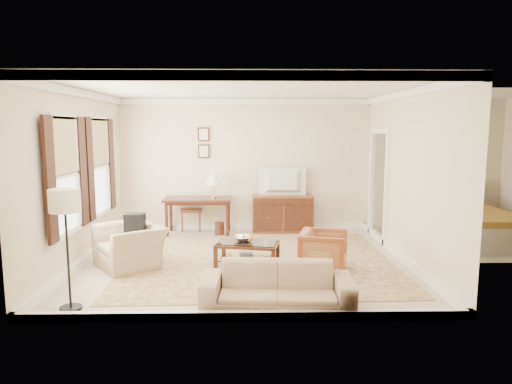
{
  "coord_description": "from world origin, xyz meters",
  "views": [
    {
      "loc": [
        0.05,
        -7.59,
        2.27
      ],
      "look_at": [
        0.2,
        0.3,
        1.15
      ],
      "focal_mm": 32.0,
      "sensor_mm": 36.0,
      "label": 1
    }
  ],
  "objects_px": {
    "tv": "(283,173)",
    "club_armchair": "(130,239)",
    "sideboard": "(282,213)",
    "coffee_table": "(247,248)",
    "writing_desk": "(198,203)",
    "sofa": "(277,279)",
    "striped_armchair": "(323,249)"
  },
  "relations": [
    {
      "from": "writing_desk",
      "to": "sofa",
      "type": "relative_size",
      "value": 0.75
    },
    {
      "from": "sideboard",
      "to": "striped_armchair",
      "type": "distance_m",
      "value": 2.87
    },
    {
      "from": "sideboard",
      "to": "striped_armchair",
      "type": "xyz_separation_m",
      "value": [
        0.43,
        -2.83,
        -0.04
      ]
    },
    {
      "from": "coffee_table",
      "to": "sofa",
      "type": "relative_size",
      "value": 0.57
    },
    {
      "from": "writing_desk",
      "to": "tv",
      "type": "distance_m",
      "value": 1.93
    },
    {
      "from": "coffee_table",
      "to": "club_armchair",
      "type": "bearing_deg",
      "value": 178.66
    },
    {
      "from": "coffee_table",
      "to": "sofa",
      "type": "height_order",
      "value": "sofa"
    },
    {
      "from": "tv",
      "to": "club_armchair",
      "type": "distance_m",
      "value": 3.76
    },
    {
      "from": "coffee_table",
      "to": "striped_armchair",
      "type": "bearing_deg",
      "value": -12.96
    },
    {
      "from": "writing_desk",
      "to": "sideboard",
      "type": "distance_m",
      "value": 1.85
    },
    {
      "from": "sofa",
      "to": "writing_desk",
      "type": "bearing_deg",
      "value": 112.44
    },
    {
      "from": "club_armchair",
      "to": "tv",
      "type": "bearing_deg",
      "value": 96.45
    },
    {
      "from": "tv",
      "to": "club_armchair",
      "type": "height_order",
      "value": "tv"
    },
    {
      "from": "writing_desk",
      "to": "coffee_table",
      "type": "bearing_deg",
      "value": -66.18
    },
    {
      "from": "sideboard",
      "to": "tv",
      "type": "height_order",
      "value": "tv"
    },
    {
      "from": "writing_desk",
      "to": "sofa",
      "type": "height_order",
      "value": "writing_desk"
    },
    {
      "from": "sideboard",
      "to": "club_armchair",
      "type": "relative_size",
      "value": 1.25
    },
    {
      "from": "writing_desk",
      "to": "sideboard",
      "type": "height_order",
      "value": "sideboard"
    },
    {
      "from": "tv",
      "to": "club_armchair",
      "type": "xyz_separation_m",
      "value": [
        -2.69,
        -2.49,
        -0.84
      ]
    },
    {
      "from": "writing_desk",
      "to": "sideboard",
      "type": "relative_size",
      "value": 1.08
    },
    {
      "from": "sideboard",
      "to": "striped_armchair",
      "type": "bearing_deg",
      "value": -81.35
    },
    {
      "from": "striped_armchair",
      "to": "sofa",
      "type": "relative_size",
      "value": 0.38
    },
    {
      "from": "coffee_table",
      "to": "sofa",
      "type": "bearing_deg",
      "value": -77.62
    },
    {
      "from": "club_armchair",
      "to": "sofa",
      "type": "distance_m",
      "value": 2.9
    },
    {
      "from": "coffee_table",
      "to": "club_armchair",
      "type": "xyz_separation_m",
      "value": [
        -1.92,
        0.04,
        0.14
      ]
    },
    {
      "from": "sideboard",
      "to": "striped_armchair",
      "type": "height_order",
      "value": "sideboard"
    },
    {
      "from": "sideboard",
      "to": "writing_desk",
      "type": "bearing_deg",
      "value": -174.55
    },
    {
      "from": "tv",
      "to": "club_armchair",
      "type": "relative_size",
      "value": 0.93
    },
    {
      "from": "tv",
      "to": "striped_armchair",
      "type": "xyz_separation_m",
      "value": [
        0.43,
        -2.81,
        -0.94
      ]
    },
    {
      "from": "sideboard",
      "to": "striped_armchair",
      "type": "relative_size",
      "value": 1.82
    },
    {
      "from": "sideboard",
      "to": "coffee_table",
      "type": "height_order",
      "value": "sideboard"
    },
    {
      "from": "writing_desk",
      "to": "tv",
      "type": "bearing_deg",
      "value": 4.82
    }
  ]
}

